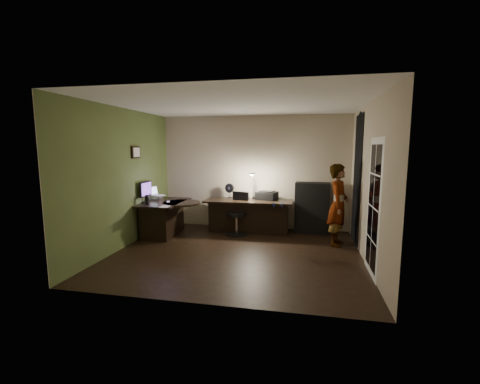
% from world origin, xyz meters
% --- Properties ---
extents(floor, '(4.50, 4.00, 0.01)m').
position_xyz_m(floor, '(0.00, 0.00, -0.01)').
color(floor, black).
rests_on(floor, ground).
extents(ceiling, '(4.50, 4.00, 0.01)m').
position_xyz_m(ceiling, '(0.00, 0.00, 2.71)').
color(ceiling, silver).
rests_on(ceiling, floor).
extents(wall_back, '(4.50, 0.01, 2.70)m').
position_xyz_m(wall_back, '(0.00, 2.00, 1.35)').
color(wall_back, tan).
rests_on(wall_back, floor).
extents(wall_front, '(4.50, 0.01, 2.70)m').
position_xyz_m(wall_front, '(0.00, -2.00, 1.35)').
color(wall_front, tan).
rests_on(wall_front, floor).
extents(wall_left, '(0.01, 4.00, 2.70)m').
position_xyz_m(wall_left, '(-2.25, 0.00, 1.35)').
color(wall_left, tan).
rests_on(wall_left, floor).
extents(wall_right, '(0.01, 4.00, 2.70)m').
position_xyz_m(wall_right, '(2.25, 0.00, 1.35)').
color(wall_right, tan).
rests_on(wall_right, floor).
extents(green_wall_overlay, '(0.00, 4.00, 2.70)m').
position_xyz_m(green_wall_overlay, '(-2.24, 0.00, 1.35)').
color(green_wall_overlay, '#4A5B2B').
rests_on(green_wall_overlay, floor).
extents(arched_doorway, '(0.01, 0.90, 2.60)m').
position_xyz_m(arched_doorway, '(2.24, 1.15, 1.30)').
color(arched_doorway, black).
rests_on(arched_doorway, floor).
extents(french_door, '(0.02, 0.92, 2.10)m').
position_xyz_m(french_door, '(2.24, -0.55, 1.05)').
color(french_door, white).
rests_on(french_door, floor).
extents(framed_picture, '(0.04, 0.30, 0.25)m').
position_xyz_m(framed_picture, '(-2.22, 0.45, 1.85)').
color(framed_picture, black).
rests_on(framed_picture, wall_left).
extents(desk_left, '(0.84, 1.34, 0.76)m').
position_xyz_m(desk_left, '(-1.83, 0.89, 0.38)').
color(desk_left, black).
rests_on(desk_left, floor).
extents(desk_right, '(2.01, 0.73, 0.75)m').
position_xyz_m(desk_right, '(-0.05, 1.50, 0.38)').
color(desk_right, black).
rests_on(desk_right, floor).
extents(cabinet, '(0.79, 0.43, 1.16)m').
position_xyz_m(cabinet, '(1.39, 1.78, 0.58)').
color(cabinet, black).
rests_on(cabinet, floor).
extents(laptop_stand, '(0.25, 0.21, 0.09)m').
position_xyz_m(laptop_stand, '(-2.11, 1.11, 0.81)').
color(laptop_stand, silver).
rests_on(laptop_stand, desk_left).
extents(laptop, '(0.36, 0.35, 0.20)m').
position_xyz_m(laptop, '(-2.07, 1.11, 0.96)').
color(laptop, silver).
rests_on(laptop, laptop_stand).
extents(monitor, '(0.11, 0.50, 0.33)m').
position_xyz_m(monitor, '(-2.18, 0.70, 0.93)').
color(monitor, black).
rests_on(monitor, desk_left).
extents(mouse, '(0.07, 0.10, 0.04)m').
position_xyz_m(mouse, '(-1.68, 0.76, 0.78)').
color(mouse, silver).
rests_on(mouse, desk_left).
extents(phone, '(0.09, 0.15, 0.01)m').
position_xyz_m(phone, '(-1.69, 1.15, 0.77)').
color(phone, black).
rests_on(phone, desk_left).
extents(pen, '(0.02, 0.12, 0.01)m').
position_xyz_m(pen, '(-1.80, 0.35, 0.77)').
color(pen, black).
rests_on(pen, desk_left).
extents(speaker, '(0.09, 0.09, 0.20)m').
position_xyz_m(speaker, '(-2.02, 0.48, 0.87)').
color(speaker, black).
rests_on(speaker, desk_left).
extents(notepad, '(0.18, 0.24, 0.01)m').
position_xyz_m(notepad, '(-1.53, 0.26, 0.77)').
color(notepad, silver).
rests_on(notepad, desk_left).
extents(desk_fan, '(0.25, 0.18, 0.34)m').
position_xyz_m(desk_fan, '(-0.55, 1.79, 0.92)').
color(desk_fan, black).
rests_on(desk_fan, desk_right).
extents(headphones, '(0.21, 0.09, 0.10)m').
position_xyz_m(headphones, '(0.68, 0.81, 0.80)').
color(headphones, '#1D349C').
rests_on(headphones, desk_right).
extents(printer, '(0.53, 0.46, 0.20)m').
position_xyz_m(printer, '(0.36, 1.68, 0.85)').
color(printer, black).
rests_on(printer, desk_right).
extents(desk_lamp, '(0.24, 0.34, 0.67)m').
position_xyz_m(desk_lamp, '(0.04, 1.71, 1.09)').
color(desk_lamp, black).
rests_on(desk_lamp, desk_right).
extents(office_chair, '(0.64, 0.64, 0.95)m').
position_xyz_m(office_chair, '(-0.27, 1.27, 0.47)').
color(office_chair, black).
rests_on(office_chair, floor).
extents(person, '(0.51, 0.66, 1.63)m').
position_xyz_m(person, '(1.87, 0.90, 0.81)').
color(person, '#D8A88C').
rests_on(person, floor).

